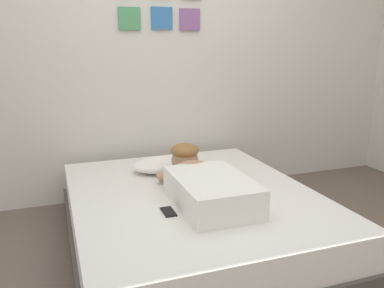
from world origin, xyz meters
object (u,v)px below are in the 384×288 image
Objects in this scene: bed at (192,219)px; pillow at (166,164)px; coffee_cup at (186,169)px; cell_phone at (168,212)px; person_lying at (203,182)px.

bed is 3.68× the size of pillow.
coffee_cup reaches higher than bed.
cell_phone reaches higher than bed.
person_lying is at bearing -77.46° from bed.
cell_phone is at bearing -116.83° from coffee_cup.
coffee_cup is at bearing -41.80° from pillow.
bed is at bearing 47.66° from cell_phone.
pillow is 0.16m from coffee_cup.
cell_phone is (-0.25, -0.27, 0.20)m from bed.
cell_phone is at bearing -105.27° from pillow.
coffee_cup is (0.05, 0.50, -0.07)m from person_lying.
cell_phone is (-0.27, -0.15, -0.10)m from person_lying.
bed is 0.42m from cell_phone.
coffee_cup is (0.08, 0.37, 0.23)m from bed.
person_lying is at bearing 28.27° from cell_phone.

